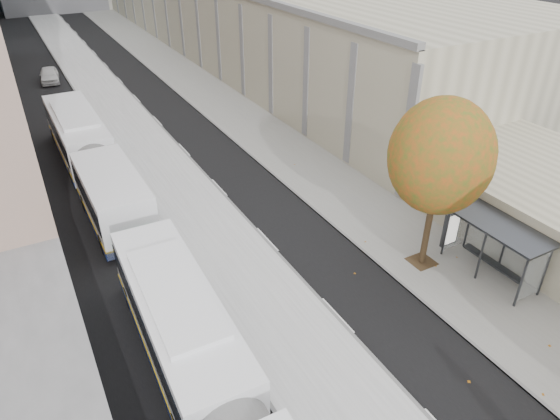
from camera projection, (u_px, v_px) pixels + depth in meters
bus_platform at (131, 130)px, 35.90m from camera, size 4.25×150.00×0.15m
sidewalk at (233, 112)px, 39.20m from camera, size 4.75×150.00×0.08m
bus_shelter at (501, 232)px, 20.67m from camera, size 1.90×4.40×2.53m
tree_c at (441, 157)px, 19.76m from camera, size 4.20×4.20×7.28m
bus_near at (218, 404)px, 14.26m from camera, size 2.87×16.75×2.78m
bus_far at (91, 157)px, 28.35m from camera, size 2.77×17.38×2.89m
distant_car at (49, 75)px, 45.80m from camera, size 1.95×4.01×1.32m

